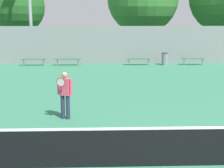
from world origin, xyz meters
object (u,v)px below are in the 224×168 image
trash_bin (165,59)px  bench_courtside_near (139,59)px  tennis_player (65,93)px  bench_courtside_far (34,60)px  bench_by_gate (68,59)px  tree_dark_dense (17,7)px  bench_adjacent_court (193,59)px  tennis_net (189,146)px

trash_bin → bench_courtside_near: bearing=179.6°
tennis_player → bench_courtside_far: size_ratio=0.91×
tennis_player → trash_bin: (5.98, 12.49, -0.47)m
bench_by_gate → tree_dark_dense: bearing=126.8°
bench_courtside_near → bench_adjacent_court: same height
tennis_net → tennis_player: tennis_player is taller
trash_bin → tree_dark_dense: 14.90m
bench_adjacent_court → trash_bin: (-2.13, -0.01, 0.01)m
bench_courtside_near → tree_dark_dense: bearing=146.1°
bench_courtside_near → bench_courtside_far: size_ratio=0.99×
bench_courtside_far → tennis_net: bearing=-66.4°
bench_courtside_near → tennis_net: bearing=-92.5°
tennis_net → bench_courtside_far: size_ratio=6.77×
bench_by_gate → trash_bin: size_ratio=2.07×
tennis_net → trash_bin: 16.35m
bench_courtside_near → bench_courtside_far: same height
bench_courtside_far → bench_adjacent_court: same height
bench_by_gate → tennis_player: bearing=-84.4°
tennis_net → bench_adjacent_court: 16.84m
bench_adjacent_court → trash_bin: size_ratio=1.87×
tennis_player → bench_courtside_far: bearing=126.0°
trash_bin → bench_adjacent_court: bearing=0.4°
tennis_player → bench_adjacent_court: tennis_player is taller
tennis_net → bench_adjacent_court: size_ratio=7.16×
tennis_player → bench_courtside_near: size_ratio=0.92×
bench_courtside_near → tree_dark_dense: size_ratio=0.26×
bench_adjacent_court → tree_dark_dense: 16.73m
tennis_player → bench_courtside_far: tennis_player is taller
bench_courtside_far → bench_adjacent_court: (11.85, 0.00, -0.00)m
bench_adjacent_court → bench_by_gate: (-9.35, 0.00, 0.00)m
bench_by_gate → trash_bin: trash_bin is taller
bench_courtside_near → tree_dark_dense: (-10.52, 7.06, 4.01)m
bench_courtside_near → trash_bin: bearing=-0.4°
bench_by_gate → tree_dark_dense: 9.68m
bench_by_gate → tree_dark_dense: (-5.28, 7.06, 4.00)m
bench_by_gate → bench_courtside_near: bearing=0.0°
trash_bin → bench_by_gate: bearing=179.9°
tree_dark_dense → tennis_net: bearing=-67.1°
bench_by_gate → tennis_net: bearing=-74.3°
bench_adjacent_court → tree_dark_dense: (-14.62, 7.06, 4.01)m
bench_adjacent_court → tree_dark_dense: size_ratio=0.25×
bench_courtside_far → bench_by_gate: size_ratio=0.96×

